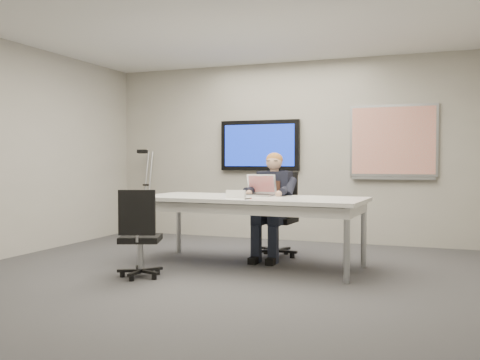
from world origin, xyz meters
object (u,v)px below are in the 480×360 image
(office_chair_far, at_px, (277,230))
(office_chair_near, at_px, (140,250))
(seated_person, at_px, (271,216))
(laptop, at_px, (259,190))
(conference_table, at_px, (251,205))

(office_chair_far, distance_m, office_chair_near, 2.03)
(seated_person, xyz_separation_m, laptop, (-0.07, -0.25, 0.34))
(office_chair_near, relative_size, seated_person, 0.70)
(office_chair_far, height_order, laptop, office_chair_far)
(office_chair_far, bearing_deg, seated_person, -87.08)
(seated_person, bearing_deg, conference_table, -100.53)
(conference_table, bearing_deg, office_chair_far, 84.81)
(conference_table, relative_size, office_chair_far, 2.47)
(office_chair_far, height_order, seated_person, seated_person)
(office_chair_far, xyz_separation_m, laptop, (-0.07, -0.51, 0.54))
(conference_table, relative_size, laptop, 7.39)
(conference_table, relative_size, seated_person, 2.00)
(conference_table, height_order, office_chair_far, office_chair_far)
(office_chair_far, bearing_deg, conference_table, -94.25)
(office_chair_far, height_order, office_chair_near, office_chair_far)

